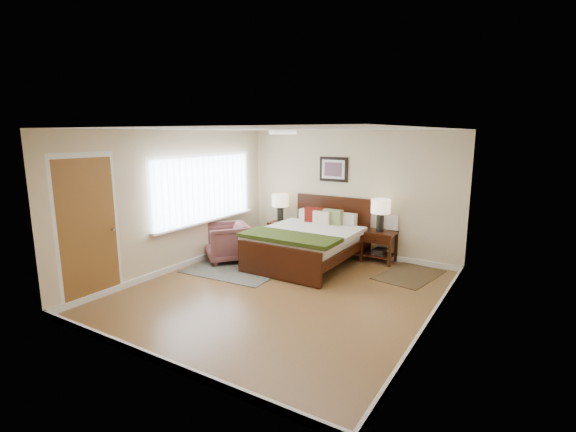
# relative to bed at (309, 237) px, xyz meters

# --- Properties ---
(floor) EXTENTS (5.00, 5.00, 0.00)m
(floor) POSITION_rel_bed_xyz_m (0.35, -1.45, -0.53)
(floor) COLOR brown
(floor) RESTS_ON ground
(back_wall) EXTENTS (4.50, 0.04, 2.50)m
(back_wall) POSITION_rel_bed_xyz_m (0.35, 1.05, 0.72)
(back_wall) COLOR beige
(back_wall) RESTS_ON ground
(front_wall) EXTENTS (4.50, 0.04, 2.50)m
(front_wall) POSITION_rel_bed_xyz_m (0.35, -3.95, 0.72)
(front_wall) COLOR beige
(front_wall) RESTS_ON ground
(left_wall) EXTENTS (0.04, 5.00, 2.50)m
(left_wall) POSITION_rel_bed_xyz_m (-1.90, -1.45, 0.72)
(left_wall) COLOR beige
(left_wall) RESTS_ON ground
(right_wall) EXTENTS (0.04, 5.00, 2.50)m
(right_wall) POSITION_rel_bed_xyz_m (2.60, -1.45, 0.72)
(right_wall) COLOR beige
(right_wall) RESTS_ON ground
(ceiling) EXTENTS (4.50, 5.00, 0.02)m
(ceiling) POSITION_rel_bed_xyz_m (0.35, -1.45, 1.97)
(ceiling) COLOR white
(ceiling) RESTS_ON back_wall
(window) EXTENTS (0.11, 2.72, 1.32)m
(window) POSITION_rel_bed_xyz_m (-1.85, -0.75, 0.85)
(window) COLOR silver
(window) RESTS_ON left_wall
(door) EXTENTS (0.06, 1.00, 2.18)m
(door) POSITION_rel_bed_xyz_m (-1.88, -3.20, 0.54)
(door) COLOR silver
(door) RESTS_ON ground
(ceil_fixture) EXTENTS (0.44, 0.44, 0.08)m
(ceil_fixture) POSITION_rel_bed_xyz_m (0.35, -1.45, 1.93)
(ceil_fixture) COLOR white
(ceil_fixture) RESTS_ON ceiling
(bed) EXTENTS (1.76, 2.13, 1.15)m
(bed) POSITION_rel_bed_xyz_m (0.00, 0.00, 0.00)
(bed) COLOR black
(bed) RESTS_ON ground
(wall_art) EXTENTS (0.62, 0.05, 0.50)m
(wall_art) POSITION_rel_bed_xyz_m (0.00, 1.02, 1.19)
(wall_art) COLOR black
(wall_art) RESTS_ON back_wall
(nightstand_left) EXTENTS (0.44, 0.40, 0.53)m
(nightstand_left) POSITION_rel_bed_xyz_m (-1.16, 0.80, -0.12)
(nightstand_left) COLOR black
(nightstand_left) RESTS_ON ground
(nightstand_right) EXTENTS (0.61, 0.46, 0.60)m
(nightstand_right) POSITION_rel_bed_xyz_m (1.09, 0.81, -0.15)
(nightstand_right) COLOR black
(nightstand_right) RESTS_ON ground
(lamp_left) EXTENTS (0.36, 0.36, 0.61)m
(lamp_left) POSITION_rel_bed_xyz_m (-1.16, 0.82, 0.43)
(lamp_left) COLOR black
(lamp_left) RESTS_ON nightstand_left
(lamp_right) EXTENTS (0.36, 0.36, 0.61)m
(lamp_right) POSITION_rel_bed_xyz_m (1.09, 0.82, 0.51)
(lamp_right) COLOR black
(lamp_right) RESTS_ON nightstand_right
(armchair) EXTENTS (1.11, 1.11, 0.73)m
(armchair) POSITION_rel_bed_xyz_m (-1.45, -0.64, -0.17)
(armchair) COLOR brown
(armchair) RESTS_ON ground
(rug_persian) EXTENTS (1.81, 2.46, 0.01)m
(rug_persian) POSITION_rel_bed_xyz_m (-1.00, -0.45, -0.52)
(rug_persian) COLOR #0C1A3C
(rug_persian) RESTS_ON ground
(rug_navy) EXTENTS (1.05, 1.39, 0.01)m
(rug_navy) POSITION_rel_bed_xyz_m (1.82, 0.35, -0.52)
(rug_navy) COLOR black
(rug_navy) RESTS_ON ground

